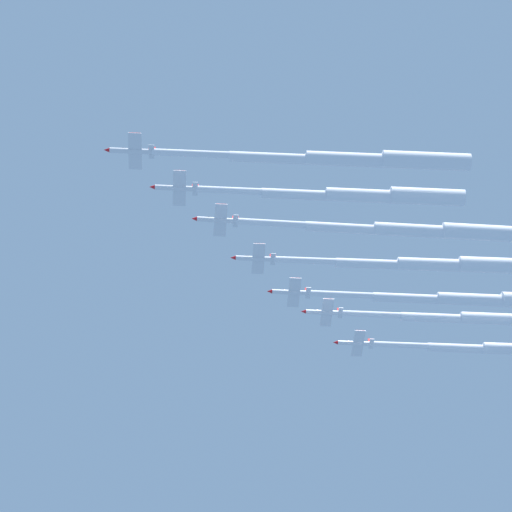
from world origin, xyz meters
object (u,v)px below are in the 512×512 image
at_px(jet_port_inner, 364,195).
at_px(jet_port_mid, 435,264).
at_px(jet_starboard_inner, 416,230).
at_px(jet_port_outer, 497,318).
at_px(jet_lead, 353,159).
at_px(jet_starboard_mid, 477,299).

height_order(jet_port_inner, jet_port_mid, jet_port_inner).
xyz_separation_m(jet_port_inner, jet_starboard_inner, (6.14, -15.74, 1.36)).
height_order(jet_starboard_inner, jet_port_outer, jet_port_outer).
relative_size(jet_port_inner, jet_starboard_inner, 0.91).
xyz_separation_m(jet_lead, jet_starboard_mid, (27.53, -45.30, -0.06)).
distance_m(jet_lead, jet_port_inner, 10.96).
distance_m(jet_port_inner, jet_port_mid, 27.20).
bearing_deg(jet_port_mid, jet_starboard_mid, -66.93).
relative_size(jet_starboard_mid, jet_port_outer, 1.03).
xyz_separation_m(jet_lead, jet_port_inner, (8.51, -6.88, 0.65)).
height_order(jet_port_inner, jet_port_outer, jet_port_outer).
height_order(jet_port_mid, jet_port_outer, jet_port_outer).
bearing_deg(jet_starboard_mid, jet_port_outer, -55.85).
height_order(jet_lead, jet_starboard_inner, jet_starboard_inner).
bearing_deg(jet_lead, jet_starboard_mid, -58.71).
height_order(jet_lead, jet_port_inner, jet_port_inner).
bearing_deg(jet_starboard_mid, jet_port_inner, 116.35).
height_order(jet_port_inner, jet_starboard_mid, jet_port_inner).
distance_m(jet_lead, jet_starboard_inner, 27.03).
distance_m(jet_port_inner, jet_starboard_mid, 42.88).
height_order(jet_starboard_inner, jet_starboard_mid, jet_starboard_inner).
xyz_separation_m(jet_starboard_inner, jet_port_outer, (19.89, -33.01, 0.90)).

